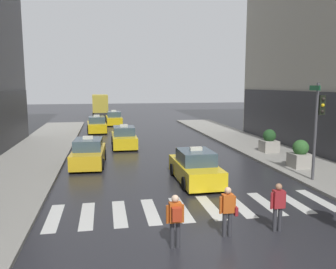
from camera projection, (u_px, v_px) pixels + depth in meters
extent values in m
plane|color=#26262B|center=(221.00, 242.00, 10.70)|extent=(160.00, 160.00, 0.00)
cube|color=silver|center=(54.00, 218.00, 12.64)|extent=(0.50, 2.80, 0.01)
cube|color=silver|center=(87.00, 215.00, 12.86)|extent=(0.50, 2.80, 0.01)
cube|color=silver|center=(119.00, 213.00, 13.07)|extent=(0.50, 2.80, 0.01)
cube|color=silver|center=(151.00, 211.00, 13.29)|extent=(0.50, 2.80, 0.01)
cube|color=silver|center=(181.00, 209.00, 13.51)|extent=(0.50, 2.80, 0.01)
cube|color=silver|center=(210.00, 207.00, 13.73)|extent=(0.50, 2.80, 0.01)
cube|color=silver|center=(238.00, 205.00, 13.94)|extent=(0.50, 2.80, 0.01)
cube|color=silver|center=(266.00, 203.00, 14.16)|extent=(0.50, 2.80, 0.01)
cube|color=silver|center=(293.00, 202.00, 14.38)|extent=(0.50, 2.80, 0.01)
cube|color=silver|center=(318.00, 200.00, 14.60)|extent=(0.50, 2.80, 0.01)
cylinder|color=#47474C|center=(315.00, 132.00, 16.84)|extent=(0.14, 0.14, 4.80)
cube|color=black|center=(321.00, 105.00, 16.69)|extent=(0.30, 0.26, 0.95)
sphere|color=#28231E|center=(323.00, 99.00, 16.51)|extent=(0.17, 0.17, 0.17)
sphere|color=yellow|center=(323.00, 105.00, 16.55)|extent=(0.17, 0.17, 0.17)
sphere|color=#28231E|center=(322.00, 111.00, 16.59)|extent=(0.17, 0.17, 0.17)
cube|color=#196638|center=(315.00, 88.00, 16.69)|extent=(0.04, 0.84, 0.24)
cube|color=yellow|center=(195.00, 171.00, 17.27)|extent=(1.85, 4.52, 0.84)
cube|color=#384C5B|center=(196.00, 157.00, 17.07)|extent=(1.62, 2.12, 0.64)
cube|color=silver|center=(196.00, 149.00, 17.01)|extent=(0.60, 0.25, 0.18)
cylinder|color=black|center=(173.00, 170.00, 18.45)|extent=(0.23, 0.66, 0.66)
cylinder|color=black|center=(203.00, 168.00, 18.78)|extent=(0.23, 0.66, 0.66)
cylinder|color=black|center=(185.00, 184.00, 15.83)|extent=(0.23, 0.66, 0.66)
cylinder|color=black|center=(220.00, 182.00, 16.16)|extent=(0.23, 0.66, 0.66)
cube|color=#F2EAB2|center=(173.00, 161.00, 19.35)|extent=(0.20, 0.04, 0.14)
cube|color=#F2EAB2|center=(195.00, 160.00, 19.59)|extent=(0.20, 0.04, 0.14)
cube|color=gold|center=(89.00, 156.00, 20.87)|extent=(2.04, 4.59, 0.84)
cube|color=#384C5B|center=(88.00, 144.00, 20.66)|extent=(1.71, 2.18, 0.64)
cube|color=silver|center=(88.00, 138.00, 20.61)|extent=(0.61, 0.27, 0.18)
cylinder|color=black|center=(77.00, 156.00, 22.12)|extent=(0.26, 0.67, 0.66)
cylinder|color=black|center=(104.00, 155.00, 22.34)|extent=(0.26, 0.67, 0.66)
cylinder|color=black|center=(71.00, 165.00, 19.47)|extent=(0.26, 0.67, 0.66)
cylinder|color=black|center=(102.00, 164.00, 19.69)|extent=(0.26, 0.67, 0.66)
cube|color=#F2EAB2|center=(82.00, 149.00, 23.01)|extent=(0.20, 0.05, 0.14)
cube|color=#F2EAB2|center=(102.00, 148.00, 23.17)|extent=(0.20, 0.05, 0.14)
cube|color=yellow|center=(124.00, 140.00, 26.96)|extent=(1.82, 4.51, 0.84)
cube|color=#384C5B|center=(124.00, 131.00, 26.76)|extent=(1.61, 2.11, 0.64)
cube|color=silver|center=(124.00, 125.00, 26.70)|extent=(0.60, 0.24, 0.18)
cylinder|color=black|center=(113.00, 140.00, 28.16)|extent=(0.22, 0.66, 0.66)
cylinder|color=black|center=(134.00, 140.00, 28.46)|extent=(0.22, 0.66, 0.66)
cylinder|color=black|center=(113.00, 146.00, 25.53)|extent=(0.22, 0.66, 0.66)
cylinder|color=black|center=(136.00, 145.00, 25.83)|extent=(0.22, 0.66, 0.66)
cube|color=#F2EAB2|center=(115.00, 135.00, 29.05)|extent=(0.20, 0.04, 0.14)
cube|color=#F2EAB2|center=(130.00, 135.00, 29.27)|extent=(0.20, 0.04, 0.14)
cube|color=yellow|center=(97.00, 127.00, 35.37)|extent=(2.06, 4.60, 0.84)
cube|color=#384C5B|center=(97.00, 120.00, 35.16)|extent=(1.72, 2.19, 0.64)
cube|color=silver|center=(96.00, 116.00, 35.10)|extent=(0.61, 0.27, 0.18)
cylinder|color=black|center=(88.00, 128.00, 36.49)|extent=(0.26, 0.67, 0.66)
cylinder|color=black|center=(104.00, 127.00, 36.90)|extent=(0.26, 0.67, 0.66)
cylinder|color=black|center=(89.00, 131.00, 33.90)|extent=(0.26, 0.67, 0.66)
cylinder|color=black|center=(106.00, 130.00, 34.31)|extent=(0.26, 0.67, 0.66)
cube|color=#F2EAB2|center=(90.00, 124.00, 37.39)|extent=(0.20, 0.05, 0.14)
cube|color=#F2EAB2|center=(102.00, 124.00, 37.69)|extent=(0.20, 0.05, 0.14)
cube|color=yellow|center=(114.00, 120.00, 41.92)|extent=(1.94, 4.55, 0.84)
cube|color=#384C5B|center=(114.00, 114.00, 41.71)|extent=(1.66, 2.15, 0.64)
cube|color=silver|center=(114.00, 111.00, 41.66)|extent=(0.61, 0.26, 0.18)
cylinder|color=black|center=(106.00, 121.00, 43.08)|extent=(0.24, 0.67, 0.66)
cylinder|color=black|center=(120.00, 121.00, 43.44)|extent=(0.24, 0.67, 0.66)
cylinder|color=black|center=(107.00, 123.00, 40.47)|extent=(0.24, 0.67, 0.66)
cylinder|color=black|center=(122.00, 123.00, 40.83)|extent=(0.24, 0.67, 0.66)
cube|color=#F2EAB2|center=(108.00, 118.00, 43.97)|extent=(0.20, 0.05, 0.14)
cube|color=#F2EAB2|center=(118.00, 118.00, 44.24)|extent=(0.20, 0.05, 0.14)
cube|color=#2D2D2D|center=(100.00, 113.00, 52.10)|extent=(1.96, 6.64, 0.40)
cube|color=silver|center=(100.00, 103.00, 55.12)|extent=(2.14, 1.85, 2.10)
cube|color=#384C5B|center=(100.00, 101.00, 55.95)|extent=(1.89, 0.09, 0.95)
cube|color=gold|center=(100.00, 103.00, 51.02)|extent=(2.32, 4.85, 2.50)
cylinder|color=black|center=(94.00, 112.00, 54.93)|extent=(0.30, 0.91, 0.90)
cylinder|color=black|center=(106.00, 112.00, 55.34)|extent=(0.30, 0.91, 0.90)
cylinder|color=black|center=(94.00, 115.00, 50.53)|extent=(0.30, 0.91, 0.90)
cylinder|color=black|center=(107.00, 115.00, 50.94)|extent=(0.30, 0.91, 0.90)
cylinder|color=#333338|center=(172.00, 235.00, 10.24)|extent=(0.14, 0.14, 0.82)
cylinder|color=#333338|center=(178.00, 235.00, 10.28)|extent=(0.14, 0.14, 0.82)
cube|color=#BF5119|center=(175.00, 212.00, 10.16)|extent=(0.36, 0.24, 0.60)
sphere|color=beige|center=(175.00, 199.00, 10.10)|extent=(0.22, 0.22, 0.22)
cylinder|color=#BF5119|center=(167.00, 214.00, 10.12)|extent=(0.09, 0.09, 0.55)
cylinder|color=#BF5119|center=(183.00, 213.00, 10.21)|extent=(0.09, 0.09, 0.55)
cube|color=#B23319|center=(177.00, 214.00, 9.94)|extent=(0.28, 0.18, 0.40)
cylinder|color=#333338|center=(224.00, 225.00, 11.01)|extent=(0.14, 0.14, 0.82)
cylinder|color=#333338|center=(230.00, 224.00, 11.04)|extent=(0.14, 0.14, 0.82)
cube|color=#BF5119|center=(228.00, 203.00, 10.92)|extent=(0.36, 0.24, 0.60)
sphere|color=tan|center=(228.00, 191.00, 10.86)|extent=(0.22, 0.22, 0.22)
cylinder|color=#BF5119|center=(221.00, 205.00, 10.89)|extent=(0.09, 0.09, 0.55)
cylinder|color=#BF5119|center=(234.00, 204.00, 10.97)|extent=(0.09, 0.09, 0.55)
cube|color=maroon|center=(236.00, 211.00, 11.02)|extent=(0.10, 0.20, 0.28)
cylinder|color=#333338|center=(275.00, 220.00, 11.42)|extent=(0.14, 0.14, 0.82)
cylinder|color=#333338|center=(280.00, 219.00, 11.45)|extent=(0.14, 0.14, 0.82)
cube|color=maroon|center=(278.00, 199.00, 11.33)|extent=(0.36, 0.24, 0.60)
sphere|color=#9E7051|center=(279.00, 187.00, 11.27)|extent=(0.22, 0.22, 0.22)
cylinder|color=maroon|center=(272.00, 201.00, 11.30)|extent=(0.09, 0.09, 0.55)
cylinder|color=maroon|center=(285.00, 200.00, 11.38)|extent=(0.09, 0.09, 0.55)
cube|color=#A8A399|center=(300.00, 160.00, 19.69)|extent=(1.10, 1.10, 0.80)
sphere|color=#33662D|center=(301.00, 148.00, 19.58)|extent=(0.90, 0.90, 0.90)
cube|color=#A8A399|center=(269.00, 146.00, 24.26)|extent=(1.10, 1.10, 0.80)
sphere|color=#234C23|center=(269.00, 136.00, 24.15)|extent=(0.90, 0.90, 0.90)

